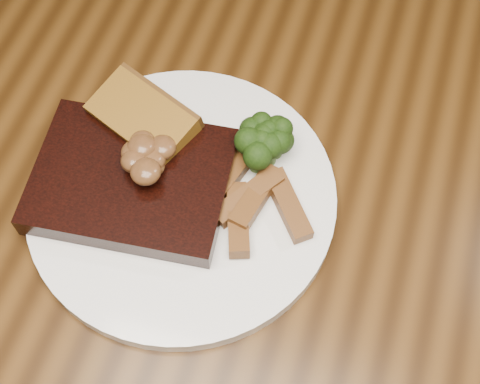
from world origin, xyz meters
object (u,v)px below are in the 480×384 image
object	(u,v)px
steak	(132,181)
garlic_bread	(145,130)
plate	(182,198)
dining_table	(259,245)
potato_wedges	(268,199)

from	to	relation	value
steak	garlic_bread	bearing A→B (deg)	94.00
garlic_bread	plate	bearing A→B (deg)	-20.64
dining_table	steak	distance (m)	0.17
potato_wedges	garlic_bread	bearing A→B (deg)	164.38
plate	potato_wedges	world-z (taller)	potato_wedges
garlic_bread	potato_wedges	size ratio (longest dim) A/B	1.08
dining_table	plate	world-z (taller)	plate
steak	potato_wedges	bearing A→B (deg)	3.17
dining_table	garlic_bread	distance (m)	0.18
steak	potato_wedges	xyz separation A→B (m)	(0.13, 0.02, -0.00)
steak	dining_table	bearing A→B (deg)	5.40
dining_table	potato_wedges	xyz separation A→B (m)	(0.01, -0.00, 0.12)
garlic_bread	dining_table	bearing A→B (deg)	7.62
dining_table	garlic_bread	world-z (taller)	garlic_bread
potato_wedges	dining_table	bearing A→B (deg)	150.60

